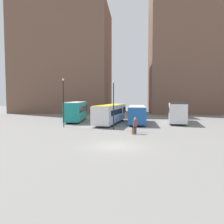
{
  "coord_description": "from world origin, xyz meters",
  "views": [
    {
      "loc": [
        1.52,
        -18.01,
        4.06
      ],
      "look_at": [
        -1.76,
        14.1,
        1.93
      ],
      "focal_mm": 35.0,
      "sensor_mm": 36.0,
      "label": 1
    }
  ],
  "objects": [
    {
      "name": "ground_plane",
      "position": [
        0.0,
        0.0,
        0.0
      ],
      "size": [
        160.0,
        160.0,
        0.0
      ],
      "primitive_type": "plane",
      "color": "slate"
    },
    {
      "name": "building_block_left",
      "position": [
        -18.15,
        42.44,
        14.34
      ],
      "size": [
        25.06,
        16.71,
        28.68
      ],
      "color": "brown",
      "rests_on": "ground_plane"
    },
    {
      "name": "bus_1",
      "position": [
        -2.15,
        16.2,
        1.61
      ],
      "size": [
        4.21,
        12.32,
        2.94
      ],
      "rotation": [
        0.0,
        0.0,
        1.43
      ],
      "color": "silver",
      "rests_on": "ground_plane"
    },
    {
      "name": "building_block_right",
      "position": [
        16.33,
        42.44,
        20.11
      ],
      "size": [
        21.4,
        16.64,
        40.23
      ],
      "color": "brown",
      "rests_on": "ground_plane"
    },
    {
      "name": "bus_2",
      "position": [
        1.96,
        16.5,
        1.49
      ],
      "size": [
        2.67,
        9.2,
        2.74
      ],
      "rotation": [
        0.0,
        0.0,
        1.56
      ],
      "color": "#1E56A3",
      "rests_on": "ground_plane"
    },
    {
      "name": "bus_0",
      "position": [
        -8.43,
        18.69,
        1.79
      ],
      "size": [
        3.2,
        9.56,
        3.31
      ],
      "rotation": [
        0.0,
        0.0,
        1.65
      ],
      "color": "#19847F",
      "rests_on": "ground_plane"
    },
    {
      "name": "lamp_post_0",
      "position": [
        -1.08,
        9.36,
        3.59
      ],
      "size": [
        0.28,
        0.28,
        6.16
      ],
      "color": "black",
      "rests_on": "ground_plane"
    },
    {
      "name": "bus_3",
      "position": [
        8.43,
        18.2,
        1.74
      ],
      "size": [
        3.82,
        9.65,
        3.21
      ],
      "rotation": [
        0.0,
        0.0,
        1.43
      ],
      "color": "silver",
      "rests_on": "ground_plane"
    },
    {
      "name": "suitcase",
      "position": [
        1.36,
        5.99,
        0.32
      ],
      "size": [
        0.19,
        0.33,
        0.9
      ],
      "rotation": [
        0.0,
        0.0,
        1.53
      ],
      "color": "#B27A1E",
      "rests_on": "ground_plane"
    },
    {
      "name": "traveler",
      "position": [
        1.62,
        6.44,
        1.08
      ],
      "size": [
        0.48,
        0.48,
        1.82
      ],
      "rotation": [
        0.0,
        0.0,
        1.53
      ],
      "color": "#382D4C",
      "rests_on": "ground_plane"
    },
    {
      "name": "lamp_post_1",
      "position": [
        -8.13,
        11.01,
        3.84
      ],
      "size": [
        0.28,
        0.28,
        6.63
      ],
      "color": "black",
      "rests_on": "ground_plane"
    }
  ]
}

